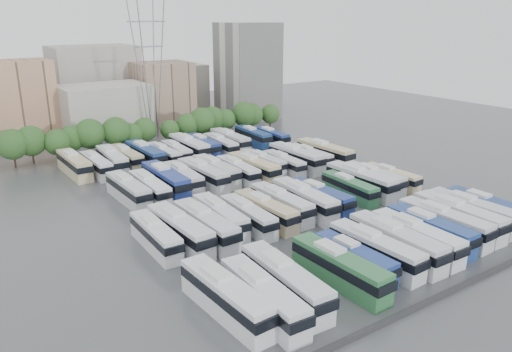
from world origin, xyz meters
TOP-DOWN VIEW (x-y plane):
  - ground at (0.00, 0.00)m, footprint 220.00×220.00m
  - parapet at (0.00, -33.00)m, footprint 56.00×0.50m
  - tree_line at (-1.10, 42.12)m, footprint 65.98×7.59m
  - city_buildings at (-7.46, 71.86)m, footprint 102.00×35.00m
  - apartment_tower at (34.00, 58.00)m, footprint 14.00×14.00m
  - electricity_pylon at (2.00, 50.00)m, footprint 9.00×6.91m
  - bus_r0_s0 at (-21.32, -23.24)m, footprint 3.53×13.32m
  - bus_r0_s1 at (-18.27, -25.12)m, footprint 3.37×12.88m
  - bus_r0_s2 at (-14.84, -24.09)m, footprint 3.56×13.46m
  - bus_r0_s4 at (-8.19, -25.06)m, footprint 3.28×13.08m
  - bus_r0_s5 at (-4.88, -23.98)m, footprint 2.72×11.21m
  - bus_r0_s6 at (-1.69, -24.11)m, footprint 3.28×12.87m
  - bus_r0_s7 at (1.75, -24.20)m, footprint 3.15×13.53m
  - bus_r0_s8 at (5.02, -24.50)m, footprint 3.02×12.89m
  - bus_r0_s9 at (8.34, -23.97)m, footprint 2.81×12.58m
  - bus_r0_s10 at (11.61, -23.64)m, footprint 3.26×13.15m
  - bus_r0_s11 at (14.98, -23.47)m, footprint 3.16×13.37m
  - bus_r0_s12 at (18.23, -23.30)m, footprint 3.24×13.08m
  - bus_r0_s13 at (21.39, -23.59)m, footprint 2.73×12.20m
  - bus_r1_s0 at (-21.26, -5.90)m, footprint 2.79×11.79m
  - bus_r1_s1 at (-18.16, -6.39)m, footprint 3.44×13.39m
  - bus_r1_s2 at (-14.83, -6.96)m, footprint 3.13×13.26m
  - bus_r1_s3 at (-11.52, -5.11)m, footprint 3.18×12.31m
  - bus_r1_s4 at (-8.25, -6.97)m, footprint 2.86×11.67m
  - bus_r1_s5 at (-5.15, -6.78)m, footprint 3.19×12.12m
  - bus_r1_s6 at (-1.80, -5.95)m, footprint 2.77×12.43m
  - bus_r1_s7 at (1.82, -6.81)m, footprint 3.41×13.29m
  - bus_r1_s8 at (4.79, -6.89)m, footprint 3.18×12.22m
  - bus_r1_s10 at (11.59, -6.10)m, footprint 3.07×11.52m
  - bus_r1_s11 at (14.95, -5.24)m, footprint 3.32×13.70m
  - bus_r1_s12 at (18.11, -5.11)m, footprint 2.91×12.27m
  - bus_r1_s13 at (21.55, -5.92)m, footprint 2.84×10.96m
  - bus_r2_s1 at (-18.16, 12.02)m, footprint 3.12×12.68m
  - bus_r2_s2 at (-14.94, 11.27)m, footprint 2.80×12.20m
  - bus_r2_s3 at (-11.50, 12.88)m, footprint 2.99×13.67m
  - bus_r2_s4 at (-8.13, 13.17)m, footprint 3.20×12.09m
  - bus_r2_s5 at (-4.84, 12.36)m, footprint 3.48×13.12m
  - bus_r2_s6 at (-1.79, 13.22)m, footprint 3.05×12.66m
  - bus_r2_s7 at (1.63, 11.47)m, footprint 2.99×11.88m
  - bus_r2_s8 at (4.79, 11.16)m, footprint 3.24×12.76m
  - bus_r2_s9 at (8.29, 13.20)m, footprint 2.96×11.45m
  - bus_r2_s10 at (11.35, 10.87)m, footprint 2.78×11.15m
  - bus_r2_s11 at (14.83, 11.66)m, footprint 3.34×13.64m
  - bus_r2_s12 at (18.09, 11.63)m, footprint 2.63×11.55m
  - bus_r2_s13 at (21.69, 11.30)m, footprint 3.62×13.70m
  - bus_r3_s0 at (-21.45, 30.82)m, footprint 3.28×13.13m
  - bus_r3_s1 at (-18.05, 28.87)m, footprint 2.89×11.87m
  - bus_r3_s2 at (-14.69, 29.94)m, footprint 3.39×12.99m
  - bus_r3_s3 at (-11.70, 30.79)m, footprint 3.04×12.04m
  - bus_r3_s4 at (-8.16, 29.82)m, footprint 3.52×13.53m
  - bus_r3_s5 at (-4.89, 28.75)m, footprint 3.09×11.63m
  - bus_r3_s6 at (-1.72, 29.43)m, footprint 2.82×11.11m
  - bus_r3_s7 at (1.48, 30.22)m, footprint 3.01×13.54m
  - bus_r3_s8 at (4.85, 30.46)m, footprint 3.05×12.19m
  - bus_r3_s9 at (8.17, 28.89)m, footprint 3.17×12.05m
  - bus_r3_s10 at (11.50, 30.51)m, footprint 2.89×13.04m
  - bus_r3_s12 at (18.03, 31.29)m, footprint 3.17×12.33m
  - bus_r3_s13 at (21.51, 29.17)m, footprint 2.92×11.65m

SIDE VIEW (x-z plane):
  - ground at x=0.00m, z-range 0.00..0.00m
  - parapet at x=0.00m, z-range 0.00..0.50m
  - bus_r1_s13 at x=21.55m, z-range -0.03..3.38m
  - bus_r3_s6 at x=-1.72m, z-range -0.03..3.43m
  - bus_r2_s10 at x=11.35m, z-range -0.03..3.44m
  - bus_r0_s5 at x=-4.88m, z-range -0.03..3.47m
  - bus_r2_s9 at x=8.29m, z-range -0.03..3.53m
  - bus_r1_s10 at x=11.59m, z-range -0.03..3.55m
  - bus_r2_s12 at x=18.09m, z-range -0.03..3.58m
  - bus_r3_s5 at x=-4.89m, z-range -0.03..3.58m
  - bus_r3_s13 at x=21.51m, z-range -0.03..3.60m
  - bus_r1_s4 at x=-8.25m, z-range -0.03..3.61m
  - bus_r1_s0 at x=-21.26m, z-range -0.03..3.65m
  - bus_r2_s7 at x=1.63m, z-range -0.03..3.67m
  - bus_r3_s1 at x=-18.05m, z-range -0.03..3.67m
  - bus_r3_s9 at x=8.17m, z-range -0.03..3.71m
  - bus_r3_s3 at x=-11.70m, z-range -0.03..3.72m
  - bus_r2_s4 at x=-8.13m, z-range -0.03..3.72m
  - bus_r1_s5 at x=-5.15m, z-range -0.03..3.74m
  - bus_r3_s8 at x=4.85m, z-range -0.03..3.77m
  - bus_r1_s8 at x=4.79m, z-range -0.03..3.77m
  - bus_r2_s2 at x=-14.94m, z-range -0.03..3.78m
  - bus_r0_s13 at x=21.39m, z-range -0.03..3.79m
  - bus_r1_s3 at x=-11.52m, z-range -0.03..3.80m
  - bus_r1_s12 at x=18.11m, z-range -0.03..3.80m
  - bus_r3_s12 at x=18.03m, z-range -0.03..3.80m
  - bus_r1_s6 at x=-1.80m, z-range -0.04..3.86m
  - bus_r0_s9 at x=8.34m, z-range -0.04..3.90m
  - bus_r2_s6 at x=-1.79m, z-range -0.04..3.92m
  - bus_r2_s1 at x=-18.16m, z-range -0.04..3.92m
  - bus_r2_s8 at x=4.79m, z-range -0.04..3.94m
  - bus_r0_s1 at x=-18.27m, z-range -0.04..3.97m
  - bus_r0_s6 at x=-1.69m, z-range -0.04..3.97m
  - bus_r0_s8 at x=5.02m, z-range -0.04..3.99m
  - bus_r3_s2 at x=-14.69m, z-range -0.04..4.00m
  - bus_r0_s4 at x=-8.19m, z-range -0.04..4.04m
  - bus_r2_s5 at x=-4.84m, z-range -0.04..4.04m
  - bus_r0_s12 at x=18.23m, z-range -0.04..4.04m
  - bus_r3_s10 at x=11.50m, z-range -0.04..4.05m
  - bus_r3_s0 at x=-21.45m, z-range -0.04..4.06m
  - bus_r0_s10 at x=11.61m, z-range -0.04..4.06m
  - bus_r1_s7 at x=1.82m, z-range -0.04..4.10m
  - bus_r0_s0 at x=-21.32m, z-range -0.04..4.10m
  - bus_r1_s2 at x=-14.83m, z-range -0.04..4.11m
  - bus_r1_s1 at x=-18.16m, z-range -0.04..4.13m
  - bus_r0_s11 at x=14.98m, z-range -0.04..4.14m
  - bus_r0_s2 at x=-14.84m, z-range -0.04..4.15m
  - bus_r3_s4 at x=-8.16m, z-range -0.04..4.17m
  - bus_r0_s7 at x=1.75m, z-range -0.04..4.19m
  - bus_r3_s7 at x=1.48m, z-range -0.04..4.21m
  - bus_r2_s11 at x=14.83m, z-range -0.04..4.22m
  - bus_r2_s13 at x=21.69m, z-range -0.04..4.22m
  - bus_r1_s11 at x=14.95m, z-range -0.04..4.24m
  - bus_r2_s3 at x=-11.50m, z-range -0.04..4.25m
  - tree_line at x=-1.10m, z-range 0.40..8.27m
  - city_buildings at x=-7.46m, z-range -2.13..17.87m
  - apartment_tower at x=34.00m, z-range 0.00..26.00m
  - electricity_pylon at x=2.00m, z-range 1.75..35.57m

